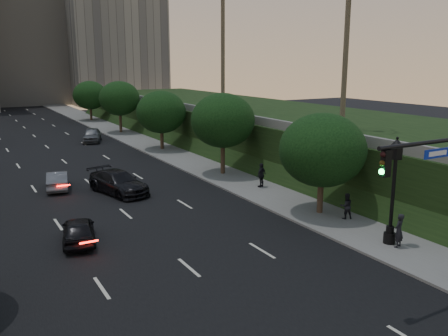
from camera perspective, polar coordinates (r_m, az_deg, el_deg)
ground at (r=18.16m, az=2.94°, el=-17.65°), size 160.00×160.00×0.00m
road_surface at (r=44.93m, az=-18.17°, el=0.29°), size 16.00×140.00×0.02m
sidewalk_right at (r=47.93m, az=-6.12°, el=1.68°), size 4.50×140.00×0.15m
embankment at (r=51.74m, az=6.78°, el=4.64°), size 18.00×90.00×4.00m
parapet_wall at (r=46.92m, az=-1.59°, el=6.79°), size 0.35×90.00×0.70m
office_block_mid at (r=116.12m, az=-23.24°, el=13.59°), size 22.00×18.00×26.00m
office_block_right at (r=114.23m, az=-13.72°, el=16.78°), size 20.00×22.00×36.00m
tree_right_a at (r=28.78m, az=11.75°, el=2.13°), size 5.20×5.20×6.24m
tree_right_b at (r=38.41m, az=-0.15°, el=5.74°), size 5.20×5.20×6.74m
tree_right_c at (r=50.11m, az=-7.57°, el=6.69°), size 5.20×5.20×6.24m
tree_right_d at (r=63.20m, az=-12.47°, el=8.18°), size 5.20×5.20×6.74m
tree_right_e at (r=77.64m, az=-15.83°, el=8.42°), size 5.20×5.20×6.24m
street_lamp at (r=25.03m, az=19.64°, el=-3.20°), size 0.64×0.64×5.62m
sedan_near_left at (r=25.73m, az=-17.10°, el=-7.16°), size 2.41×4.23×1.36m
sedan_mid_left at (r=36.78m, az=-19.39°, el=-1.39°), size 2.24×4.32×1.36m
sedan_near_right at (r=34.38m, az=-12.60°, el=-1.70°), size 3.58×5.91×1.60m
sedan_far_right at (r=57.37m, az=-15.61°, el=3.85°), size 3.39×5.12×1.62m
pedestrian_a at (r=25.13m, az=20.29°, el=-7.07°), size 0.73×0.59×1.72m
pedestrian_b at (r=28.67m, az=14.48°, el=-4.44°), size 0.91×0.81×1.54m
pedestrian_c at (r=34.77m, az=4.52°, el=-0.86°), size 1.14×0.82×1.79m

